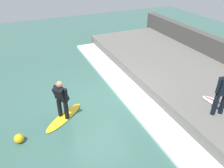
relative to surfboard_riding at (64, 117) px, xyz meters
name	(u,v)px	position (x,y,z in m)	size (l,w,h in m)	color
ground_plane	(98,102)	(1.46, 0.40, -0.03)	(28.00, 28.00, 0.00)	#386056
concrete_ledge	(183,76)	(5.65, 0.40, 0.23)	(4.40, 12.76, 0.53)	#66635E
wave_foam_crest	(130,93)	(2.90, 0.40, 0.02)	(1.09, 12.12, 0.11)	white
surfboard_riding	(64,117)	(0.00, 0.00, 0.00)	(1.73, 1.49, 0.06)	yellow
surfer_riding	(61,98)	(0.00, 0.00, 0.85)	(0.56, 0.55, 1.47)	black
surfer_waiting_near	(223,91)	(4.59, -2.49, 1.37)	(0.53, 0.32, 1.56)	black
marker_buoy	(19,139)	(-1.55, -0.60, 0.12)	(0.30, 0.30, 0.30)	yellow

